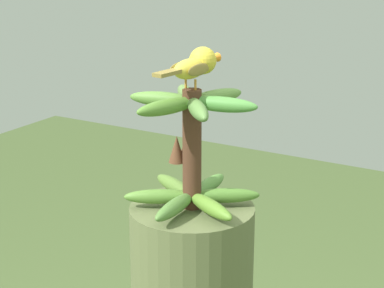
{
  "coord_description": "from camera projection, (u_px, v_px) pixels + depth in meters",
  "views": [
    {
      "loc": [
        -0.71,
        1.21,
        1.83
      ],
      "look_at": [
        0.0,
        0.0,
        1.39
      ],
      "focal_mm": 64.03,
      "sensor_mm": 36.0,
      "label": 1
    }
  ],
  "objects": [
    {
      "name": "banana_bunch",
      "position": [
        191.0,
        150.0,
        1.48
      ],
      "size": [
        0.29,
        0.3,
        0.27
      ],
      "color": "#4C2D1E",
      "rests_on": "banana_tree"
    },
    {
      "name": "perched_bird",
      "position": [
        196.0,
        65.0,
        1.44
      ],
      "size": [
        0.07,
        0.2,
        0.08
      ],
      "color": "#C68933",
      "rests_on": "banana_bunch"
    }
  ]
}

